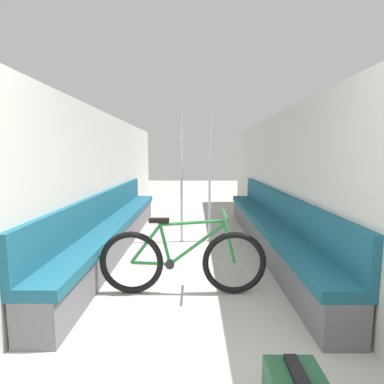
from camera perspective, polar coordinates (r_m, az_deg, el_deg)
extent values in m
cube|color=beige|center=(4.45, -18.13, 1.82)|extent=(0.10, 9.39, 2.05)
cube|color=beige|center=(4.43, 18.09, 1.80)|extent=(0.10, 9.39, 2.05)
cube|color=#5B5B60|center=(4.71, -14.05, -8.18)|extent=(0.34, 4.82, 0.37)
cube|color=#195166|center=(4.66, -14.14, -5.41)|extent=(0.40, 4.82, 0.10)
cube|color=#195166|center=(4.65, -16.20, -2.34)|extent=(0.07, 4.82, 0.40)
cube|color=#5B5B60|center=(4.70, 14.01, -8.23)|extent=(0.34, 4.82, 0.37)
cube|color=#195166|center=(4.64, 14.10, -5.45)|extent=(0.40, 4.82, 0.10)
cube|color=#195166|center=(4.63, 16.18, -2.38)|extent=(0.07, 4.82, 0.40)
torus|color=black|center=(3.18, -11.46, -13.03)|extent=(0.65, 0.06, 0.65)
torus|color=black|center=(3.14, 8.05, -13.21)|extent=(0.65, 0.06, 0.65)
cylinder|color=#237533|center=(3.15, -7.87, -13.32)|extent=(0.39, 0.03, 0.05)
cylinder|color=#237533|center=(3.09, -8.90, -9.87)|extent=(0.31, 0.03, 0.40)
cylinder|color=#237533|center=(3.06, -5.25, -9.55)|extent=(0.14, 0.03, 0.46)
cylinder|color=#237533|center=(3.05, 0.95, -9.91)|extent=(0.57, 0.03, 0.44)
cylinder|color=#237533|center=(2.99, -0.04, -5.88)|extent=(0.65, 0.03, 0.08)
cylinder|color=#237533|center=(3.07, 7.14, -9.56)|extent=(0.14, 0.03, 0.43)
cylinder|color=black|center=(3.13, -4.22, -13.55)|extent=(0.09, 0.06, 0.09)
cube|color=black|center=(3.01, -6.29, -5.40)|extent=(0.20, 0.07, 0.04)
cylinder|color=#237533|center=(2.99, 6.23, -4.20)|extent=(0.02, 0.46, 0.02)
cylinder|color=gray|center=(4.99, 3.30, -9.23)|extent=(0.08, 0.08, 0.01)
cylinder|color=silver|center=(4.80, 3.39, 2.41)|extent=(0.04, 0.04, 2.03)
cylinder|color=gray|center=(4.95, -1.98, -9.35)|extent=(0.08, 0.08, 0.01)
cylinder|color=silver|center=(4.76, -2.03, 2.38)|extent=(0.04, 0.04, 2.03)
cube|color=black|center=(1.82, 20.27, -30.91)|extent=(0.07, 0.39, 0.03)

